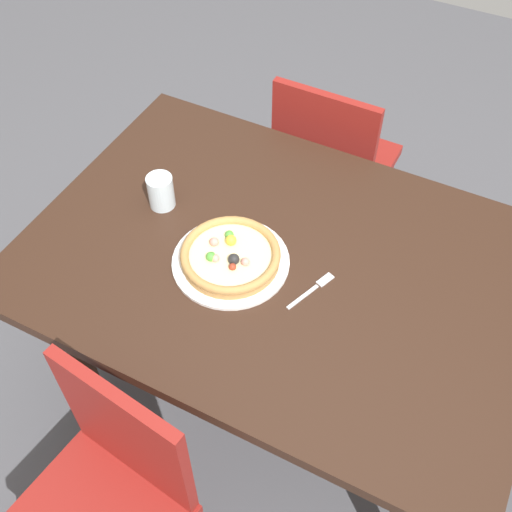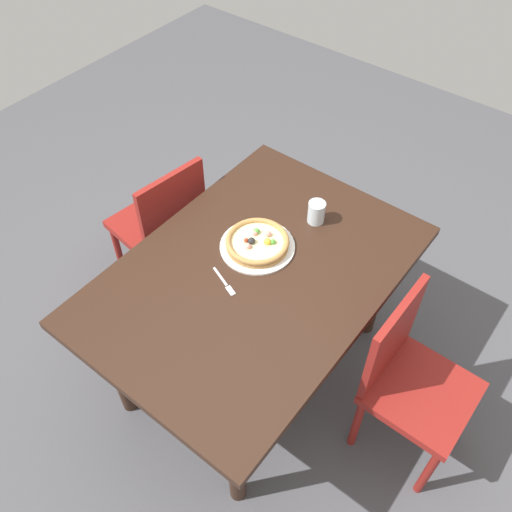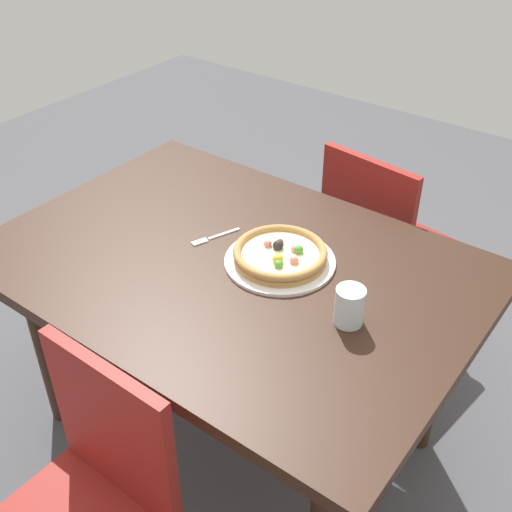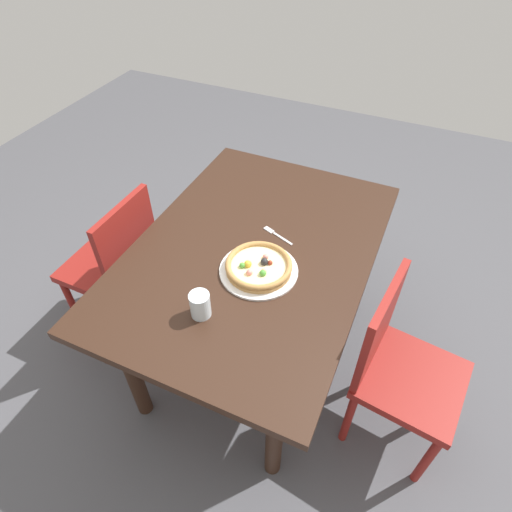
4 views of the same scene
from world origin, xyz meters
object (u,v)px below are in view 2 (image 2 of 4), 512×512
Objects in this scene: chair_far at (410,378)px; plate at (257,246)px; pizza at (257,242)px; chair_near at (163,224)px; dining_table at (255,286)px; fork at (225,283)px; drinking_glass at (316,212)px.

chair_far is 0.83m from plate.
pizza is at bearing -89.19° from chair_far.
chair_near is at bearing -90.17° from chair_far.
chair_near is 3.15× the size of pizza.
chair_far is 3.15× the size of pizza.
fork is (0.12, -0.05, 0.09)m from dining_table.
chair_near is at bearing -92.04° from plate.
plate reaches higher than dining_table.
chair_near is 0.85m from drinking_glass.
chair_near is (-0.14, -0.71, -0.17)m from dining_table.
chair_far is at bearing 90.24° from plate.
plate is (0.02, 0.63, 0.27)m from chair_near.
pizza is at bearing -20.28° from drinking_glass.
drinking_glass reaches higher than plate.
chair_near reaches higher than pizza.
chair_near is at bearing -91.99° from pizza.
fork is (0.24, -0.76, 0.27)m from chair_far.
chair_near reaches higher than dining_table.
drinking_glass is at bearing -62.80° from chair_near.
dining_table is 0.19m from pizza.
drinking_glass reaches higher than pizza.
dining_table is 13.57× the size of drinking_glass.
fork is (0.24, 0.02, -0.00)m from plate.
dining_table is 1.64× the size of chair_near.
chair_near is 5.39× the size of fork.
drinking_glass is at bearing -112.19° from chair_far.
fork is at bearing -23.74° from dining_table.
pizza is 1.71× the size of fork.
plate is at bearing -20.25° from drinking_glass.
dining_table is at bearing 33.14° from plate.
plate is 1.18× the size of pizza.
drinking_glass reaches higher than fork.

